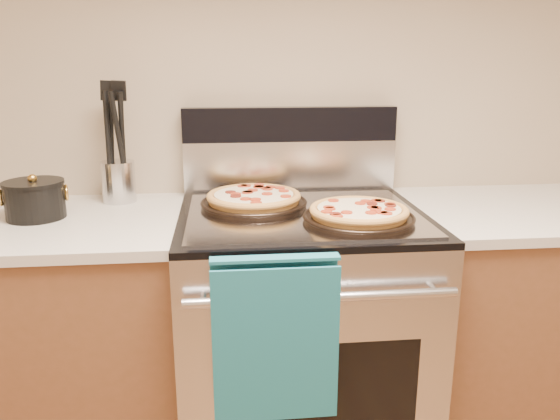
{
  "coord_description": "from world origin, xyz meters",
  "views": [
    {
      "loc": [
        -0.24,
        0.03,
        1.38
      ],
      "look_at": [
        -0.08,
        1.55,
        0.96
      ],
      "focal_mm": 35.0,
      "sensor_mm": 36.0,
      "label": 1
    }
  ],
  "objects": [
    {
      "name": "wall_back",
      "position": [
        0.0,
        2.0,
        1.35
      ],
      "size": [
        4.0,
        0.0,
        4.0
      ],
      "primitive_type": "plane",
      "rotation": [
        1.57,
        0.0,
        0.0
      ],
      "color": "tan",
      "rests_on": "ground"
    },
    {
      "name": "range_body",
      "position": [
        0.0,
        1.65,
        0.45
      ],
      "size": [
        0.76,
        0.68,
        0.9
      ],
      "primitive_type": "cube",
      "color": "#B7B7BC",
      "rests_on": "ground"
    },
    {
      "name": "oven_window",
      "position": [
        0.0,
        1.31,
        0.45
      ],
      "size": [
        0.56,
        0.01,
        0.4
      ],
      "primitive_type": "cube",
      "color": "black",
      "rests_on": "range_body"
    },
    {
      "name": "cooktop",
      "position": [
        0.0,
        1.65,
        0.91
      ],
      "size": [
        0.76,
        0.68,
        0.02
      ],
      "primitive_type": "cube",
      "color": "black",
      "rests_on": "range_body"
    },
    {
      "name": "backsplash_lower",
      "position": [
        0.0,
        1.96,
        1.01
      ],
      "size": [
        0.76,
        0.06,
        0.18
      ],
      "primitive_type": "cube",
      "color": "silver",
      "rests_on": "cooktop"
    },
    {
      "name": "backsplash_upper",
      "position": [
        0.0,
        1.96,
        1.16
      ],
      "size": [
        0.76,
        0.06,
        0.12
      ],
      "primitive_type": "cube",
      "color": "black",
      "rests_on": "backsplash_lower"
    },
    {
      "name": "oven_handle",
      "position": [
        0.0,
        1.27,
        0.8
      ],
      "size": [
        0.7,
        0.03,
        0.03
      ],
      "primitive_type": "cylinder",
      "rotation": [
        0.0,
        1.57,
        0.0
      ],
      "color": "silver",
      "rests_on": "range_body"
    },
    {
      "name": "dish_towel",
      "position": [
        -0.12,
        1.27,
        0.7
      ],
      "size": [
        0.32,
        0.05,
        0.42
      ],
      "primitive_type": null,
      "color": "teal",
      "rests_on": "oven_handle"
    },
    {
      "name": "foil_sheet",
      "position": [
        0.0,
        1.62,
        0.92
      ],
      "size": [
        0.7,
        0.55,
        0.01
      ],
      "primitive_type": "cube",
      "color": "gray",
      "rests_on": "cooktop"
    },
    {
      "name": "cabinet_left",
      "position": [
        -0.88,
        1.68,
        0.44
      ],
      "size": [
        1.0,
        0.62,
        0.88
      ],
      "primitive_type": "cube",
      "color": "brown",
      "rests_on": "ground"
    },
    {
      "name": "countertop_left",
      "position": [
        -0.88,
        1.68,
        0.9
      ],
      "size": [
        1.02,
        0.64,
        0.03
      ],
      "primitive_type": "cube",
      "color": "beige",
      "rests_on": "cabinet_left"
    },
    {
      "name": "cabinet_right",
      "position": [
        0.88,
        1.68,
        0.44
      ],
      "size": [
        1.0,
        0.62,
        0.88
      ],
      "primitive_type": "cube",
      "color": "brown",
      "rests_on": "ground"
    },
    {
      "name": "countertop_right",
      "position": [
        0.88,
        1.68,
        0.9
      ],
      "size": [
        1.02,
        0.64,
        0.03
      ],
      "primitive_type": "cube",
      "color": "beige",
      "rests_on": "cabinet_right"
    },
    {
      "name": "pepperoni_pizza_back",
      "position": [
        -0.15,
        1.72,
        0.95
      ],
      "size": [
        0.43,
        0.43,
        0.05
      ],
      "primitive_type": null,
      "rotation": [
        0.0,
        0.0,
        -0.33
      ],
      "color": "#C1833B",
      "rests_on": "foil_sheet"
    },
    {
      "name": "pepperoni_pizza_front",
      "position": [
        0.15,
        1.52,
        0.95
      ],
      "size": [
        0.42,
        0.42,
        0.04
      ],
      "primitive_type": null,
      "rotation": [
        0.0,
        0.0,
        0.39
      ],
      "color": "#C1833B",
      "rests_on": "foil_sheet"
    },
    {
      "name": "utensil_crock",
      "position": [
        -0.6,
        1.89,
        0.98
      ],
      "size": [
        0.12,
        0.12,
        0.14
      ],
      "primitive_type": "cylinder",
      "rotation": [
        0.0,
        0.0,
        0.07
      ],
      "color": "silver",
      "rests_on": "countertop_left"
    },
    {
      "name": "saucepan",
      "position": [
        -0.82,
        1.71,
        0.96
      ],
      "size": [
        0.21,
        0.21,
        0.11
      ],
      "primitive_type": "cylinder",
      "rotation": [
        0.0,
        0.0,
        0.27
      ],
      "color": "black",
      "rests_on": "countertop_left"
    }
  ]
}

